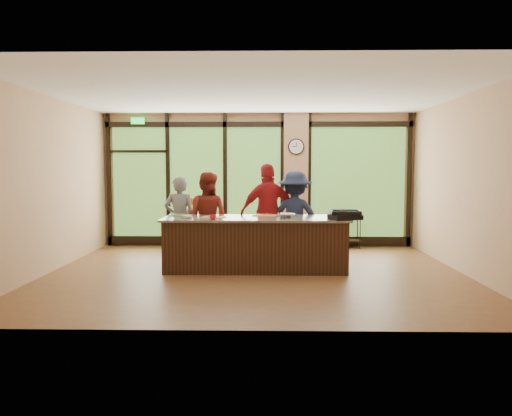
{
  "coord_description": "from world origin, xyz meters",
  "views": [
    {
      "loc": [
        0.19,
        -8.33,
        1.78
      ],
      "look_at": [
        0.0,
        0.4,
        1.07
      ],
      "focal_mm": 35.0,
      "sensor_mm": 36.0,
      "label": 1
    }
  ],
  "objects_px": {
    "roasting_pan": "(345,217)",
    "flower_stand": "(186,234)",
    "cook_left": "(180,219)",
    "bar_cart": "(346,224)",
    "island_base": "(256,245)",
    "cook_right": "(295,217)"
  },
  "relations": [
    {
      "from": "cook_right",
      "to": "bar_cart",
      "type": "xyz_separation_m",
      "value": [
        1.23,
        1.7,
        -0.34
      ]
    },
    {
      "from": "island_base",
      "to": "cook_left",
      "type": "bearing_deg",
      "value": 154.06
    },
    {
      "from": "flower_stand",
      "to": "bar_cart",
      "type": "xyz_separation_m",
      "value": [
        3.5,
        0.53,
        0.14
      ]
    },
    {
      "from": "cook_left",
      "to": "flower_stand",
      "type": "xyz_separation_m",
      "value": [
        -0.09,
        1.21,
        -0.43
      ]
    },
    {
      "from": "roasting_pan",
      "to": "flower_stand",
      "type": "height_order",
      "value": "roasting_pan"
    },
    {
      "from": "cook_right",
      "to": "roasting_pan",
      "type": "height_order",
      "value": "cook_right"
    },
    {
      "from": "island_base",
      "to": "flower_stand",
      "type": "height_order",
      "value": "island_base"
    },
    {
      "from": "cook_left",
      "to": "island_base",
      "type": "bearing_deg",
      "value": 151.91
    },
    {
      "from": "island_base",
      "to": "cook_left",
      "type": "height_order",
      "value": "cook_left"
    },
    {
      "from": "cook_left",
      "to": "cook_right",
      "type": "relative_size",
      "value": 0.95
    },
    {
      "from": "roasting_pan",
      "to": "flower_stand",
      "type": "distance_m",
      "value": 3.83
    },
    {
      "from": "cook_left",
      "to": "bar_cart",
      "type": "bearing_deg",
      "value": -155.07
    },
    {
      "from": "roasting_pan",
      "to": "flower_stand",
      "type": "relative_size",
      "value": 0.64
    },
    {
      "from": "flower_stand",
      "to": "bar_cart",
      "type": "relative_size",
      "value": 0.87
    },
    {
      "from": "bar_cart",
      "to": "cook_left",
      "type": "bearing_deg",
      "value": -157.13
    },
    {
      "from": "island_base",
      "to": "cook_right",
      "type": "xyz_separation_m",
      "value": [
        0.73,
        0.75,
        0.42
      ]
    },
    {
      "from": "cook_left",
      "to": "bar_cart",
      "type": "xyz_separation_m",
      "value": [
        3.41,
        1.74,
        -0.29
      ]
    },
    {
      "from": "island_base",
      "to": "cook_right",
      "type": "bearing_deg",
      "value": 45.95
    },
    {
      "from": "cook_left",
      "to": "bar_cart",
      "type": "height_order",
      "value": "cook_left"
    },
    {
      "from": "cook_left",
      "to": "cook_right",
      "type": "height_order",
      "value": "cook_right"
    },
    {
      "from": "roasting_pan",
      "to": "flower_stand",
      "type": "xyz_separation_m",
      "value": [
        -3.04,
        2.25,
        -0.59
      ]
    },
    {
      "from": "island_base",
      "to": "roasting_pan",
      "type": "bearing_deg",
      "value": -12.66
    }
  ]
}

